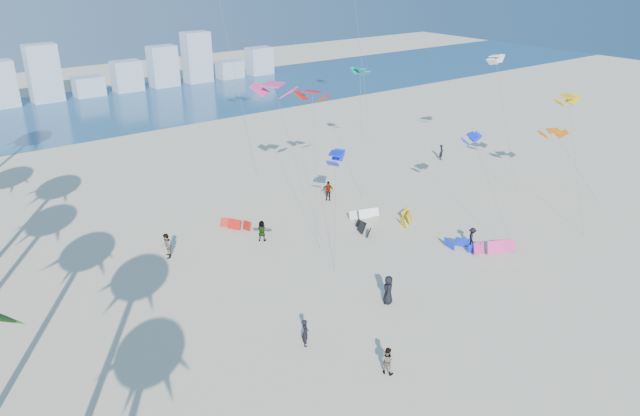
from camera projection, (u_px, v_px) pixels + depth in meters
ground at (467, 409)px, 29.44m from camera, size 220.00×220.00×0.00m
ocean at (57, 116)px, 82.51m from camera, size 220.00×220.00×0.00m
kitesurfer_near at (305, 333)px, 33.94m from camera, size 0.64×0.73×1.67m
kitesurfer_mid at (387, 360)px, 31.70m from camera, size 0.86×0.94×1.57m
kitesurfers_far at (324, 229)px, 46.58m from camera, size 33.83×18.76×1.90m
grounded_kites at (398, 232)px, 47.16m from camera, size 16.22×17.99×1.04m
flying_kites at (370, 65)px, 51.17m from camera, size 28.36×33.96×18.52m
distant_skyline at (26, 83)px, 88.03m from camera, size 85.00×3.00×8.40m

